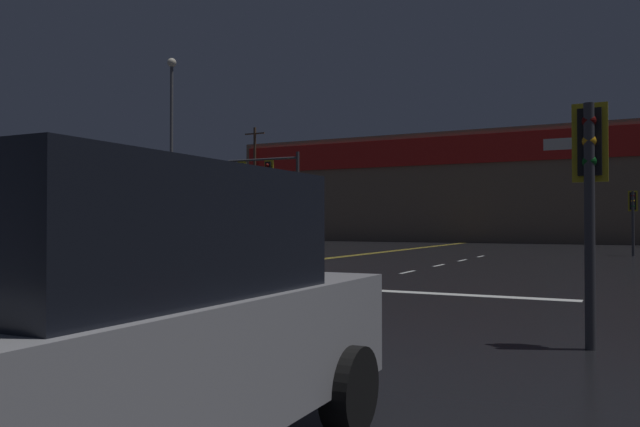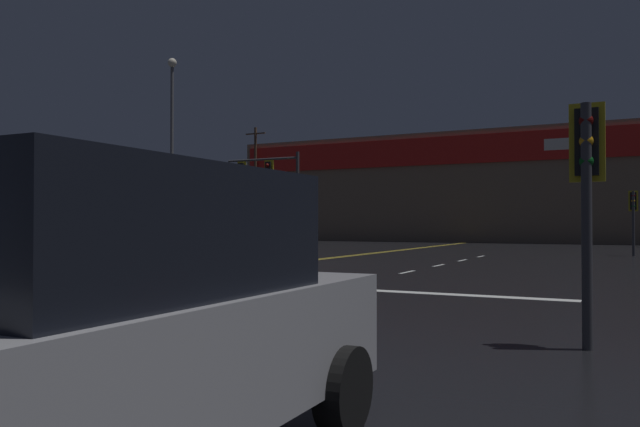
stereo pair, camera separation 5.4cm
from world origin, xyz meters
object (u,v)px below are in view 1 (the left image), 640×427
at_px(traffic_signal_median, 267,180).
at_px(streetlight_far_right, 171,131).
at_px(parked_car, 113,324).
at_px(traffic_signal_corner_northeast, 633,208).
at_px(traffic_signal_corner_southeast, 590,168).

xyz_separation_m(traffic_signal_median, streetlight_far_right, (-11.16, 6.96, 3.83)).
height_order(streetlight_far_right, parked_car, streetlight_far_right).
relative_size(traffic_signal_corner_northeast, streetlight_far_right, 0.27).
bearing_deg(parked_car, traffic_signal_median, 119.25).
xyz_separation_m(traffic_signal_corner_northeast, traffic_signal_corner_southeast, (-0.53, -25.12, -0.06)).
bearing_deg(traffic_signal_corner_southeast, traffic_signal_corner_northeast, 88.80).
relative_size(traffic_signal_corner_northeast, parked_car, 0.73).
bearing_deg(traffic_signal_median, traffic_signal_corner_southeast, -47.09).
bearing_deg(traffic_signal_corner_southeast, traffic_signal_median, 132.91).
relative_size(traffic_signal_corner_southeast, streetlight_far_right, 0.26).
bearing_deg(traffic_signal_median, traffic_signal_corner_northeast, 35.73).
bearing_deg(streetlight_far_right, parked_car, -50.50).
height_order(traffic_signal_corner_southeast, streetlight_far_right, streetlight_far_right).
height_order(traffic_signal_corner_northeast, parked_car, traffic_signal_corner_northeast).
bearing_deg(traffic_signal_corner_southeast, parked_car, -112.04).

